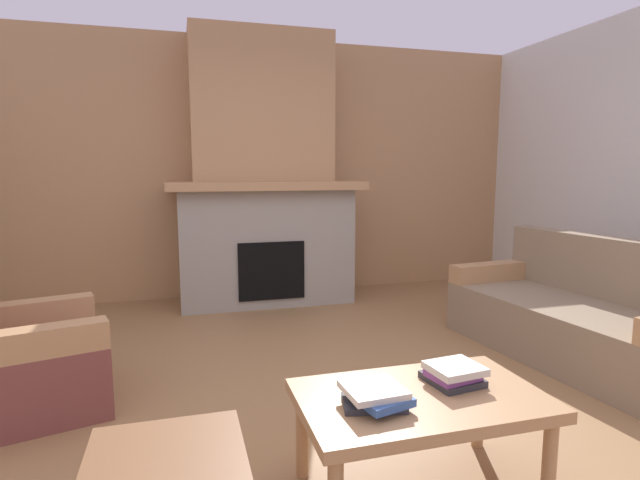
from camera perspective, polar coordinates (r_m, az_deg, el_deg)
name	(u,v)px	position (r m, az deg, el deg)	size (l,w,h in m)	color
ground	(347,418)	(2.88, 3.10, -19.68)	(9.00, 9.00, 0.00)	olive
wall_back_wood_panel	(258,169)	(5.47, -7.14, 8.03)	(6.00, 0.12, 2.70)	tan
fireplace	(264,188)	(5.11, -6.46, 5.96)	(1.90, 0.82, 2.70)	gray
couch	(579,318)	(4.07, 27.51, -7.91)	(1.02, 1.88, 0.85)	#847056
armchair	(18,361)	(3.28, -31.24, -11.71)	(0.93, 0.93, 0.85)	brown
coffee_table	(420,407)	(2.19, 11.41, -18.18)	(1.00, 0.60, 0.43)	tan
book_stack_near_edge	(376,397)	(2.02, 6.45, -17.37)	(0.27, 0.25, 0.08)	#2D2D33
book_stack_center	(453,374)	(2.27, 15.01, -14.60)	(0.24, 0.25, 0.09)	#2D2D33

